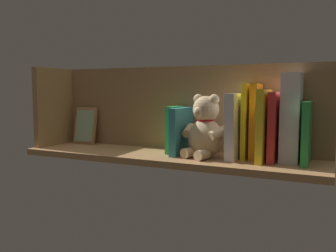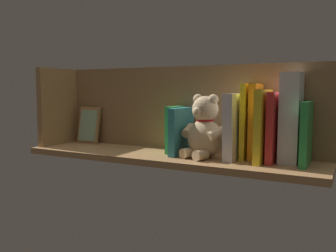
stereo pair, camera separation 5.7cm
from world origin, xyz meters
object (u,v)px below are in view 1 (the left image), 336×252
Objects in this scene: dictionary_thick_white at (291,118)px; picture_frame_leaning at (85,126)px; teddy_bear at (205,130)px; book_0 at (307,133)px.

dictionary_thick_white is 82.14cm from picture_frame_leaning.
book_0 is at bearing -156.56° from teddy_bear.
dictionary_thick_white reaches higher than teddy_bear.
dictionary_thick_white is (4.78, -1.63, 4.30)cm from book_0.
book_0 reaches higher than picture_frame_leaning.
book_0 is 31.53cm from teddy_bear.
picture_frame_leaning is at bearing -2.27° from dictionary_thick_white.
dictionary_thick_white is 27.35cm from teddy_bear.
dictionary_thick_white reaches higher than book_0.
teddy_bear is at bearing 172.33° from picture_frame_leaning.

